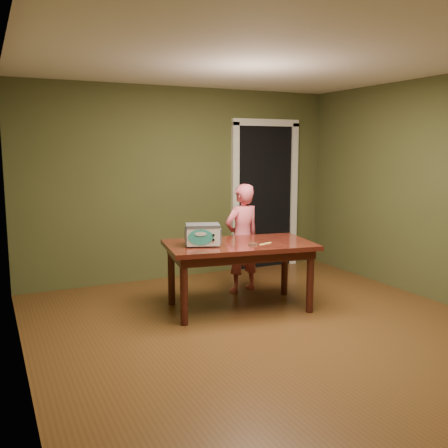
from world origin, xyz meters
name	(u,v)px	position (x,y,z in m)	size (l,w,h in m)	color
floor	(277,334)	(0.00, 0.00, 0.00)	(5.00, 5.00, 0.00)	brown
room_shell	(280,157)	(0.00, 0.00, 1.71)	(4.52, 5.02, 2.61)	#4A4D29
doorway	(255,196)	(1.30, 2.78, 1.06)	(1.10, 0.66, 2.25)	black
dining_table	(239,252)	(0.04, 0.87, 0.65)	(1.72, 1.15, 0.75)	#3C100D
toy_oven	(203,234)	(-0.39, 0.89, 0.88)	(0.43, 0.36, 0.23)	#4C4F54
baking_pan	(253,244)	(0.11, 0.69, 0.76)	(0.10, 0.10, 0.02)	silver
spatula	(265,244)	(0.26, 0.68, 0.75)	(0.18, 0.03, 0.01)	#FFF96E
child	(242,238)	(0.39, 1.47, 0.68)	(0.49, 0.32, 1.35)	#E85F70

